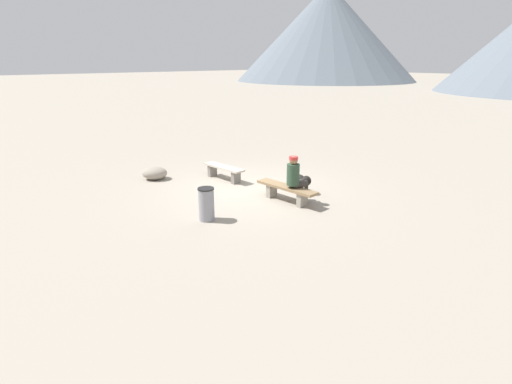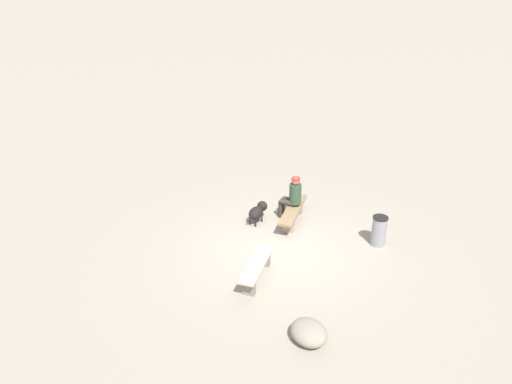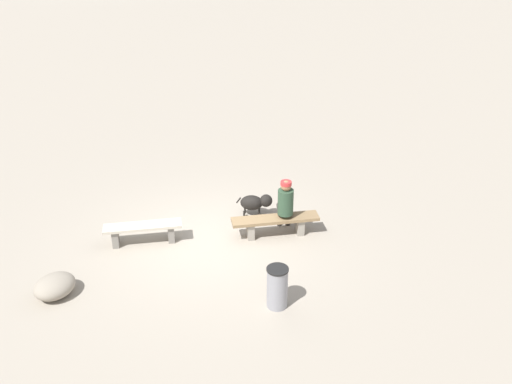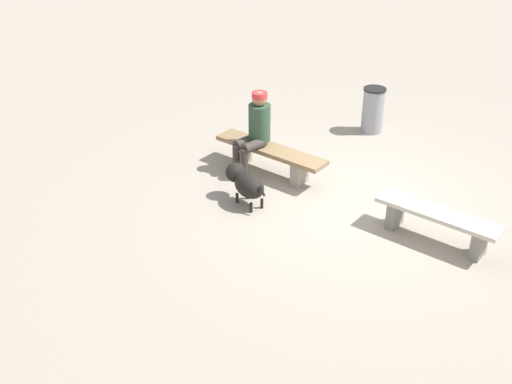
{
  "view_description": "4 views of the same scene",
  "coord_description": "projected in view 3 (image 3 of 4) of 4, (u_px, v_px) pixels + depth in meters",
  "views": [
    {
      "loc": [
        8.56,
        -7.48,
        3.64
      ],
      "look_at": [
        1.09,
        -0.74,
        0.36
      ],
      "focal_mm": 28.71,
      "sensor_mm": 36.0,
      "label": 1
    },
    {
      "loc": [
        -9.66,
        -2.91,
        6.5
      ],
      "look_at": [
        1.17,
        1.06,
        0.88
      ],
      "focal_mm": 33.12,
      "sensor_mm": 36.0,
      "label": 2
    },
    {
      "loc": [
        -0.29,
        -10.01,
        6.28
      ],
      "look_at": [
        1.12,
        1.12,
        0.53
      ],
      "focal_mm": 38.92,
      "sensor_mm": 36.0,
      "label": 3
    },
    {
      "loc": [
        -4.17,
        6.88,
        4.69
      ],
      "look_at": [
        0.21,
        1.79,
        0.85
      ],
      "focal_mm": 45.38,
      "sensor_mm": 36.0,
      "label": 4
    }
  ],
  "objects": [
    {
      "name": "seated_person",
      "position": [
        285.0,
        202.0,
        11.72
      ],
      "size": [
        0.37,
        0.63,
        1.28
      ],
      "rotation": [
        0.0,
        0.0,
        -0.1
      ],
      "color": "#2D4733",
      "rests_on": "ground"
    },
    {
      "name": "bench_right",
      "position": [
        275.0,
        222.0,
        11.81
      ],
      "size": [
        1.88,
        0.46,
        0.43
      ],
      "rotation": [
        0.0,
        0.0,
        0.05
      ],
      "color": "gray",
      "rests_on": "ground"
    },
    {
      "name": "ground",
      "position": [
        210.0,
        242.0,
        11.75
      ],
      "size": [
        210.0,
        210.0,
        0.06
      ],
      "primitive_type": "cube",
      "color": "#9E9384"
    },
    {
      "name": "bench_left",
      "position": [
        143.0,
        230.0,
        11.54
      ],
      "size": [
        1.62,
        0.44,
        0.43
      ],
      "rotation": [
        0.0,
        0.0,
        0.05
      ],
      "color": "gray",
      "rests_on": "ground"
    },
    {
      "name": "dog",
      "position": [
        256.0,
        202.0,
        12.58
      ],
      "size": [
        0.82,
        0.44,
        0.53
      ],
      "rotation": [
        0.0,
        0.0,
        6.07
      ],
      "color": "black",
      "rests_on": "ground"
    },
    {
      "name": "trash_bin",
      "position": [
        277.0,
        287.0,
        9.65
      ],
      "size": [
        0.39,
        0.39,
        0.79
      ],
      "color": "gray",
      "rests_on": "ground"
    },
    {
      "name": "boulder",
      "position": [
        55.0,
        286.0,
        10.01
      ],
      "size": [
        1.0,
        1.02,
        0.4
      ],
      "primitive_type": "ellipsoid",
      "rotation": [
        0.0,
        0.0,
        4.03
      ],
      "color": "gray",
      "rests_on": "ground"
    }
  ]
}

